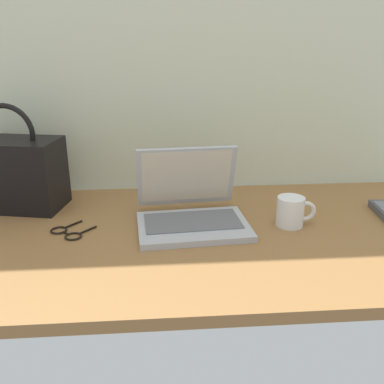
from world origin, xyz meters
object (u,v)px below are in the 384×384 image
at_px(coffee_mug, 291,211).
at_px(eyeglasses, 67,233).
at_px(handbag, 13,172).
at_px(laptop, 191,208).

bearing_deg(coffee_mug, eyeglasses, -179.15).
xyz_separation_m(coffee_mug, handbag, (-0.83, 0.21, 0.07)).
relative_size(laptop, eyeglasses, 2.37).
xyz_separation_m(laptop, eyeglasses, (-0.35, -0.05, -0.04)).
bearing_deg(laptop, handbag, 162.77).
height_order(coffee_mug, handbag, handbag).
xyz_separation_m(coffee_mug, eyeglasses, (-0.63, -0.01, -0.04)).
distance_m(laptop, eyeglasses, 0.35).
height_order(laptop, coffee_mug, laptop).
bearing_deg(coffee_mug, laptop, 171.89).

